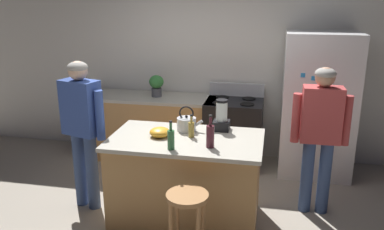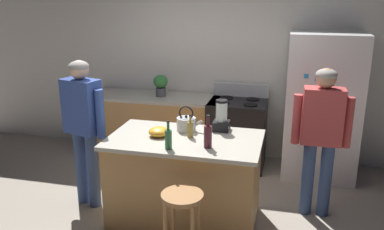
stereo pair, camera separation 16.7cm
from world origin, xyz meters
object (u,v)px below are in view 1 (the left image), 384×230
at_px(kitchen_island, 186,179).
at_px(tea_kettle, 187,124).
at_px(refrigerator, 318,105).
at_px(bottle_wine, 210,135).
at_px(bar_stool, 187,211).
at_px(person_by_island_left, 82,122).
at_px(stove_range, 233,132).
at_px(mixing_bowl, 160,132).
at_px(bottle_vinegar, 191,129).
at_px(bottle_olive_oil, 171,139).
at_px(potted_plant, 156,84).
at_px(blender_appliance, 222,117).
at_px(person_by_sink_right, 320,128).

relative_size(kitchen_island, tea_kettle, 5.54).
distance_m(refrigerator, bottle_wine, 2.04).
bearing_deg(bottle_wine, bar_stool, -101.01).
bearing_deg(bar_stool, person_by_island_left, 148.98).
distance_m(stove_range, bar_stool, 2.26).
bearing_deg(mixing_bowl, bottle_vinegar, 9.08).
height_order(bottle_olive_oil, bottle_vinegar, bottle_olive_oil).
relative_size(bottle_olive_oil, tea_kettle, 1.00).
height_order(kitchen_island, potted_plant, potted_plant).
xyz_separation_m(potted_plant, bottle_vinegar, (0.80, -1.51, -0.09)).
xyz_separation_m(kitchen_island, bar_stool, (0.17, -0.73, 0.08)).
xyz_separation_m(potted_plant, blender_appliance, (1.07, -1.23, -0.03)).
bearing_deg(bottle_olive_oil, person_by_island_left, 160.59).
relative_size(potted_plant, blender_appliance, 0.91).
xyz_separation_m(potted_plant, bottle_olive_oil, (0.69, -1.87, -0.07)).
height_order(person_by_sink_right, bottle_vinegar, person_by_sink_right).
xyz_separation_m(person_by_sink_right, mixing_bowl, (-1.59, -0.45, -0.00)).
height_order(refrigerator, potted_plant, refrigerator).
bearing_deg(bar_stool, kitchen_island, 103.16).
relative_size(person_by_island_left, mixing_bowl, 7.81).
bearing_deg(person_by_island_left, stove_range, 45.02).
distance_m(person_by_sink_right, bottle_vinegar, 1.34).
relative_size(person_by_sink_right, bottle_vinegar, 6.76).
bearing_deg(bottle_olive_oil, bar_stool, -59.55).
bearing_deg(potted_plant, blender_appliance, -49.06).
height_order(person_by_sink_right, mixing_bowl, person_by_sink_right).
bearing_deg(stove_range, blender_appliance, -90.73).
bearing_deg(blender_appliance, kitchen_island, -134.59).
relative_size(kitchen_island, mixing_bowl, 7.28).
relative_size(bottle_wine, bottle_vinegar, 1.34).
height_order(person_by_sink_right, tea_kettle, person_by_sink_right).
bearing_deg(bottle_olive_oil, kitchen_island, 77.52).
xyz_separation_m(person_by_island_left, bottle_wine, (1.41, -0.25, 0.04)).
bearing_deg(blender_appliance, refrigerator, 47.53).
height_order(kitchen_island, bottle_vinegar, bottle_vinegar).
xyz_separation_m(bar_stool, tea_kettle, (-0.21, 0.95, 0.46)).
bearing_deg(blender_appliance, bottle_vinegar, -133.45).
bearing_deg(blender_appliance, tea_kettle, -164.51).
bearing_deg(bar_stool, bottle_olive_oil, 120.45).
relative_size(bar_stool, potted_plant, 2.30).
relative_size(bar_stool, tea_kettle, 2.50).
height_order(person_by_island_left, bottle_olive_oil, person_by_island_left).
bearing_deg(bottle_wine, blender_appliance, 85.88).
xyz_separation_m(bottle_olive_oil, bottle_wine, (0.35, 0.12, 0.02)).
bearing_deg(bottle_vinegar, mixing_bowl, -170.92).
height_order(stove_range, bottle_wine, bottle_wine).
bearing_deg(mixing_bowl, kitchen_island, 2.84).
relative_size(potted_plant, tea_kettle, 1.09).
relative_size(person_by_sink_right, potted_plant, 5.32).
xyz_separation_m(kitchen_island, bottle_olive_oil, (-0.07, -0.32, 0.55)).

